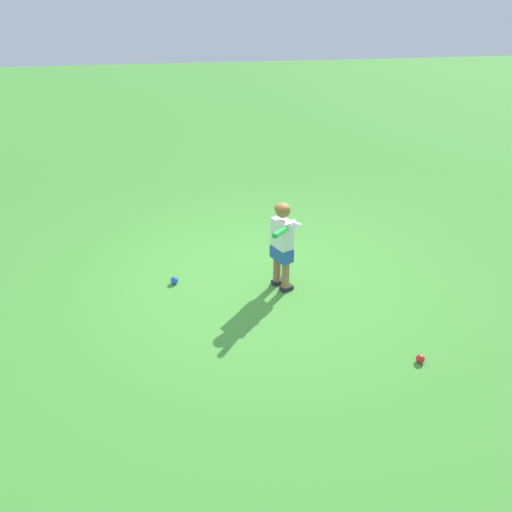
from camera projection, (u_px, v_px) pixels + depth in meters
The scene contains 4 objects.
ground_plane at pixel (259, 276), 6.10m from camera, with size 40.00×40.00×0.00m, color #479338.
child_batter at pixel (282, 239), 5.55m from camera, with size 0.55×0.43×1.08m.
play_ball_by_bucket at pixel (420, 359), 4.67m from camera, with size 0.08×0.08×0.08m, color red.
play_ball_far_left at pixel (175, 280), 5.92m from camera, with size 0.09×0.09×0.09m, color blue.
Camera 1 is at (-5.16, 0.90, 3.14)m, focal length 34.48 mm.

